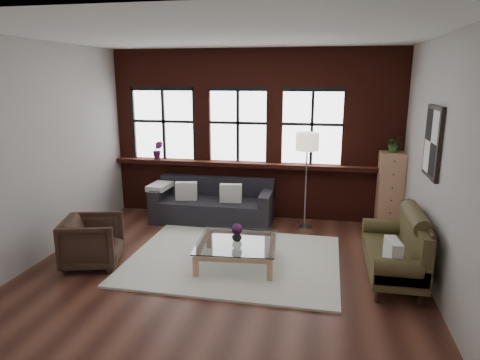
% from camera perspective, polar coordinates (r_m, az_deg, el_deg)
% --- Properties ---
extents(floor, '(5.50, 5.50, 0.00)m').
position_cam_1_polar(floor, '(6.34, -1.97, -11.38)').
color(floor, '#412118').
rests_on(floor, ground).
extents(ceiling, '(5.50, 5.50, 0.00)m').
position_cam_1_polar(ceiling, '(5.78, -2.24, 18.78)').
color(ceiling, white).
rests_on(ceiling, ground).
extents(wall_back, '(5.50, 0.00, 5.50)m').
position_cam_1_polar(wall_back, '(8.28, 1.87, 6.08)').
color(wall_back, '#ADA7A1').
rests_on(wall_back, ground).
extents(wall_front, '(5.50, 0.00, 5.50)m').
position_cam_1_polar(wall_front, '(3.53, -11.40, -4.34)').
color(wall_front, '#ADA7A1').
rests_on(wall_front, ground).
extents(wall_left, '(0.00, 5.00, 5.00)m').
position_cam_1_polar(wall_left, '(7.00, -24.62, 3.51)').
color(wall_left, '#ADA7A1').
rests_on(wall_left, ground).
extents(wall_right, '(0.00, 5.00, 5.00)m').
position_cam_1_polar(wall_right, '(5.88, 25.02, 1.76)').
color(wall_right, '#ADA7A1').
rests_on(wall_right, ground).
extents(brick_backwall, '(5.50, 0.12, 3.20)m').
position_cam_1_polar(brick_backwall, '(8.22, 1.80, 6.03)').
color(brick_backwall, '#4A1911').
rests_on(brick_backwall, floor).
extents(sill_ledge, '(5.50, 0.30, 0.08)m').
position_cam_1_polar(sill_ledge, '(8.22, 1.67, 2.08)').
color(sill_ledge, '#4A1911').
rests_on(sill_ledge, brick_backwall).
extents(window_left, '(1.38, 0.10, 1.50)m').
position_cam_1_polar(window_left, '(8.68, -10.08, 7.23)').
color(window_left, black).
rests_on(window_left, brick_backwall).
extents(window_mid, '(1.38, 0.10, 1.50)m').
position_cam_1_polar(window_mid, '(8.26, -0.25, 7.13)').
color(window_mid, black).
rests_on(window_mid, brick_backwall).
extents(window_right, '(1.38, 0.10, 1.50)m').
position_cam_1_polar(window_right, '(8.11, 9.57, 6.82)').
color(window_right, black).
rests_on(window_right, brick_backwall).
extents(wall_poster, '(0.05, 0.74, 0.94)m').
position_cam_1_polar(wall_poster, '(6.12, 24.33, 4.63)').
color(wall_poster, black).
rests_on(wall_poster, wall_right).
extents(shag_rug, '(3.11, 2.46, 0.03)m').
position_cam_1_polar(shag_rug, '(6.51, -0.84, -10.54)').
color(shag_rug, silver).
rests_on(shag_rug, floor).
extents(dark_sofa, '(2.25, 0.91, 0.81)m').
position_cam_1_polar(dark_sofa, '(8.09, -3.68, -2.77)').
color(dark_sofa, black).
rests_on(dark_sofa, floor).
extents(pillow_a, '(0.42, 0.22, 0.34)m').
position_cam_1_polar(pillow_a, '(8.08, -7.18, -1.46)').
color(pillow_a, silver).
rests_on(pillow_a, dark_sofa).
extents(pillow_b, '(0.41, 0.19, 0.34)m').
position_cam_1_polar(pillow_b, '(7.85, -1.24, -1.78)').
color(pillow_b, silver).
rests_on(pillow_b, dark_sofa).
extents(vintage_settee, '(0.75, 1.69, 0.90)m').
position_cam_1_polar(vintage_settee, '(6.18, 19.68, -8.36)').
color(vintage_settee, '#453C1F').
rests_on(vintage_settee, floor).
extents(pillow_settee, '(0.19, 0.40, 0.34)m').
position_cam_1_polar(pillow_settee, '(5.65, 19.70, -9.18)').
color(pillow_settee, silver).
rests_on(pillow_settee, vintage_settee).
extents(armchair, '(0.97, 0.96, 0.72)m').
position_cam_1_polar(armchair, '(6.59, -19.07, -7.77)').
color(armchair, '#301F18').
rests_on(armchair, floor).
extents(coffee_table, '(1.22, 1.22, 0.38)m').
position_cam_1_polar(coffee_table, '(6.31, -0.42, -9.71)').
color(coffee_table, tan).
rests_on(coffee_table, shag_rug).
extents(vase, '(0.19, 0.19, 0.15)m').
position_cam_1_polar(vase, '(6.21, -0.42, -7.48)').
color(vase, '#B2B2B2').
rests_on(vase, coffee_table).
extents(flowers, '(0.16, 0.16, 0.16)m').
position_cam_1_polar(flowers, '(6.18, -0.42, -6.56)').
color(flowers, '#4A1946').
rests_on(flowers, vase).
extents(drawer_chest, '(0.43, 0.43, 1.39)m').
position_cam_1_polar(drawer_chest, '(8.11, 19.36, -1.36)').
color(drawer_chest, tan).
rests_on(drawer_chest, floor).
extents(potted_plant_top, '(0.32, 0.29, 0.31)m').
position_cam_1_polar(potted_plant_top, '(7.94, 19.84, 4.58)').
color(potted_plant_top, '#2D5923').
rests_on(potted_plant_top, drawer_chest).
extents(floor_lamp, '(0.40, 0.40, 1.88)m').
position_cam_1_polar(floor_lamp, '(7.67, 8.80, 0.33)').
color(floor_lamp, '#A5A5A8').
rests_on(floor_lamp, floor).
extents(sill_plant, '(0.24, 0.21, 0.37)m').
position_cam_1_polar(sill_plant, '(8.67, -10.91, 3.94)').
color(sill_plant, '#4A1946').
rests_on(sill_plant, sill_ledge).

